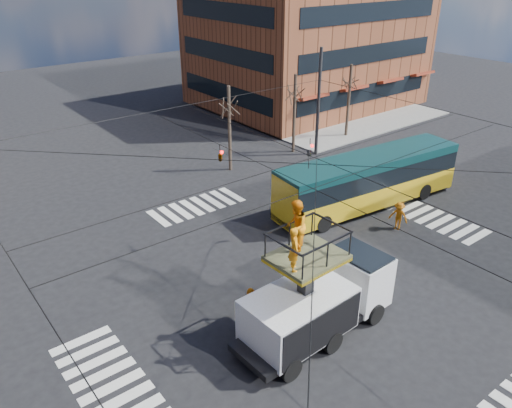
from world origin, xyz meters
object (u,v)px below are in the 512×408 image
object	(u,v)px
traffic_cone	(258,347)
flagger	(399,216)
utility_truck	(319,291)
city_bus	(369,179)
worker_ground	(251,309)

from	to	relation	value
traffic_cone	flagger	bearing A→B (deg)	13.50
utility_truck	flagger	world-z (taller)	utility_truck
city_bus	worker_ground	distance (m)	13.27
utility_truck	city_bus	xyz separation A→B (m)	(10.45, 6.40, -0.25)
worker_ground	utility_truck	bearing A→B (deg)	-138.90
city_bus	worker_ground	size ratio (longest dim) A/B	6.57
utility_truck	flagger	xyz separation A→B (m)	(9.52, 3.35, -1.16)
traffic_cone	flagger	distance (m)	12.55
city_bus	worker_ground	bearing A→B (deg)	-153.36
flagger	utility_truck	bearing A→B (deg)	-86.97
worker_ground	flagger	world-z (taller)	worker_ground
city_bus	traffic_cone	size ratio (longest dim) A/B	19.33
flagger	worker_ground	bearing A→B (deg)	-98.73
worker_ground	flagger	size ratio (longest dim) A/B	1.17
utility_truck	city_bus	bearing A→B (deg)	29.43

